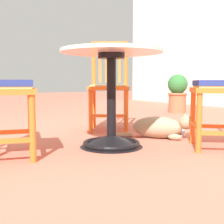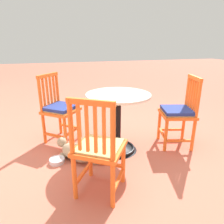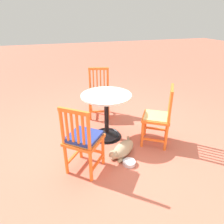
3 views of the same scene
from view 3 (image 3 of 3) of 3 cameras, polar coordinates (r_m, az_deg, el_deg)
The scene contains 7 objects.
ground_plane at distance 3.33m, azimuth -1.84°, elevation -7.00°, with size 24.00×24.00×0.00m, color #BC604C.
cafe_table at distance 3.21m, azimuth -1.53°, elevation -2.52°, with size 0.76×0.76×0.73m.
orange_chair_at_corner at distance 3.85m, azimuth -3.67°, elevation 5.10°, with size 0.49×0.49×0.91m.
orange_chair_by_planter at distance 2.48m, azimuth -8.14°, elevation -7.74°, with size 0.56×0.56×0.91m.
orange_chair_tucked_in at distance 3.06m, azimuth 12.92°, elevation -1.51°, with size 0.55×0.55×0.91m.
tabby_cat at distance 2.88m, azimuth 2.81°, elevation -10.65°, with size 0.50×0.59×0.23m.
pet_water_bowl at distance 2.79m, azimuth 4.82°, elevation -14.01°, with size 0.17×0.17×0.05m, color silver.
Camera 3 is at (0.75, 2.70, 1.81)m, focal length 32.53 mm.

